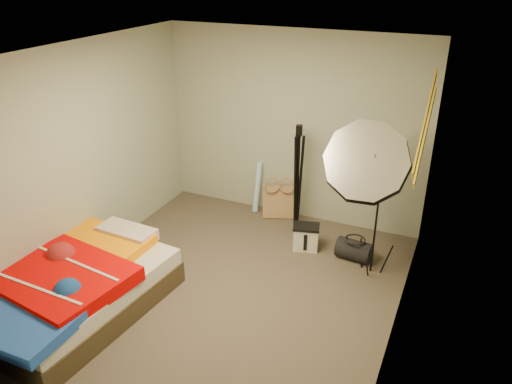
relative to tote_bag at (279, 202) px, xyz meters
The scene contains 15 objects.
floor 1.87m from the tote_bag, 86.61° to the right, with size 4.00×4.00×0.00m, color brown.
ceiling 2.94m from the tote_bag, 86.61° to the right, with size 4.00×4.00×0.00m, color silver.
wall_back 1.04m from the tote_bag, 53.91° to the left, with size 3.50×3.50×0.00m, color #979E8D.
wall_front 3.99m from the tote_bag, 88.37° to the right, with size 3.50×3.50×0.00m, color #979E8D.
wall_left 2.68m from the tote_bag, 131.57° to the right, with size 4.00×4.00×0.00m, color #979E8D.
wall_right 2.82m from the tote_bag, 44.85° to the right, with size 4.00×4.00×0.00m, color #979E8D.
tote_bag is the anchor object (origin of this frame).
wrapping_roll 0.38m from the tote_bag, behind, with size 0.08×0.08×0.71m, color #569ADA.
camera_case 0.90m from the tote_bag, 46.92° to the right, with size 0.29×0.21×0.29m, color silver.
duffel_bag 1.38m from the tote_bag, 28.26° to the right, with size 0.25×0.25×0.41m, color black.
wall_stripe_upper 2.82m from the tote_bag, 34.19° to the right, with size 0.02×1.10×0.10m, color gold.
wall_stripe_lower 2.59m from the tote_bag, 28.52° to the right, with size 0.02×1.10×0.10m, color gold.
bed 2.95m from the tote_bag, 112.48° to the right, with size 1.48×2.10×0.55m.
photo_umbrella 1.97m from the tote_bag, 35.67° to the right, with size 1.08×0.77×1.89m.
camera_tripod 0.70m from the tote_bag, 31.46° to the right, with size 0.09×0.09×1.41m.
Camera 1 is at (2.09, -3.87, 3.27)m, focal length 35.00 mm.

